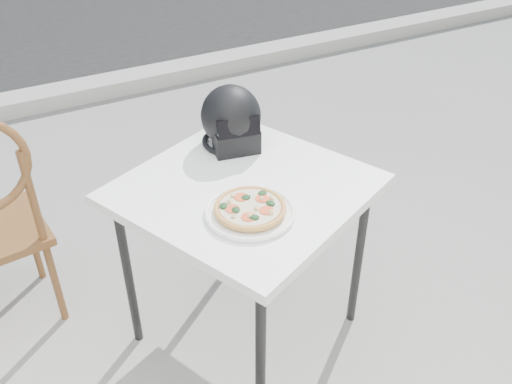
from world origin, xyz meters
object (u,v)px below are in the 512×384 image
pizza (250,208)px  helmet (232,120)px  plate (250,213)px  cafe_table_main (245,200)px

pizza → helmet: 0.50m
plate → helmet: 0.51m
cafe_table_main → plate: size_ratio=3.07×
plate → pizza: 0.02m
helmet → plate: bearing=-98.7°
cafe_table_main → pizza: size_ratio=3.82×
cafe_table_main → helmet: 0.36m
pizza → plate: bearing=-98.5°
cafe_table_main → helmet: bearing=72.9°
cafe_table_main → plate: plate is taller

